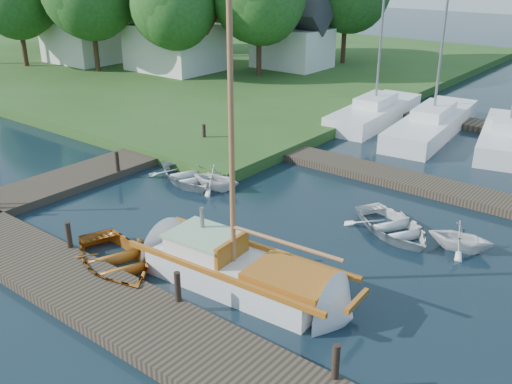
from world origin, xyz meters
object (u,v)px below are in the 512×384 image
Objects in this scene: mooring_post_2 at (178,287)px; tender_c at (394,224)px; tender_d at (461,234)px; mooring_post_4 at (117,161)px; tender_a at (187,172)px; house_c at (293,38)px; marina_boat_2 at (508,135)px; marina_boat_0 at (375,111)px; house_b at (84,32)px; tree_2 at (174,4)px; mooring_post_3 at (336,362)px; marina_boat_1 at (433,122)px; sailboat at (245,275)px; house_a at (176,35)px; dinghy at (114,257)px; mooring_post_5 at (204,133)px; tender_b at (216,176)px; mooring_post_1 at (69,235)px.

mooring_post_2 is 7.63m from tender_c.
mooring_post_4 is at bearing 91.38° from tender_d.
house_c is (-9.39, 20.53, 2.22)m from tender_a.
tender_c is at bearing 166.48° from marina_boat_2.
mooring_post_4 is 0.08× the size of marina_boat_0.
house_b is (-31.78, 11.72, 2.43)m from tender_c.
tree_2 is at bearing 135.67° from mooring_post_2.
mooring_post_3 is 30.98m from tree_2.
marina_boat_0 is 3.27m from marina_boat_1.
tender_d is at bearing -145.63° from marina_boat_0.
tender_d is at bearing 176.95° from marina_boat_2.
tender_a is (-6.67, 4.56, 0.02)m from sailboat.
tender_a is 14.93m from marina_boat_2.
tree_2 reaches higher than mooring_post_2.
sailboat reaches higher than mooring_post_2.
house_a reaches higher than mooring_post_4.
tree_2 reaches higher than tender_a.
dinghy is 32.57m from house_b.
marina_boat_1 reaches higher than tender_c.
mooring_post_5 is 11.12m from tender_c.
tender_c is at bearing -94.46° from tender_b.
house_c reaches higher than tender_b.
tender_d is 0.30× the size of house_a.
mooring_post_4 is at bearing 128.66° from mooring_post_1.
marina_boat_2 is (-1.91, 11.17, 0.08)m from tender_d.
marina_boat_0 is (-8.93, 18.88, -0.13)m from mooring_post_3.
house_c is (-15.50, 27.00, 1.88)m from mooring_post_2.
mooring_post_1 is at bearing -163.29° from sailboat.
mooring_post_4 is 13.09m from tender_d.
house_c is (-14.33, 8.29, 2.02)m from marina_boat_1.
house_a is at bearing 90.51° from tender_c.
mooring_post_3 is at bearing -158.03° from marina_boat_0.
tender_c is (10.78, 2.28, -0.36)m from mooring_post_4.
sailboat is 17.69m from marina_boat_0.
tender_c is 27.58m from house_a.
house_a is 1.09× the size of house_b.
mooring_post_3 is 16.40m from mooring_post_5.
house_c reaches higher than tender_a.
mooring_post_5 is 0.42× the size of tender_d.
mooring_post_4 and mooring_post_5 have the same top height.
marina_boat_0 reaches higher than mooring_post_1.
mooring_post_2 and mooring_post_4 have the same top height.
mooring_post_5 is 0.23× the size of tender_a.
mooring_post_2 is 0.10× the size of tree_2.
house_a is 3.61m from tree_2.
mooring_post_4 is (-8.50, 5.00, 0.00)m from mooring_post_2.
sailboat is (0.57, 1.91, -0.36)m from mooring_post_2.
house_b is (-24.82, 12.45, 2.25)m from tender_b.
mooring_post_4 is 23.16m from house_c.
house_a is (-17.07, 2.12, 2.40)m from marina_boat_0.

